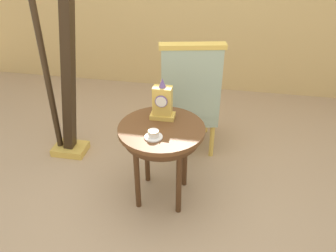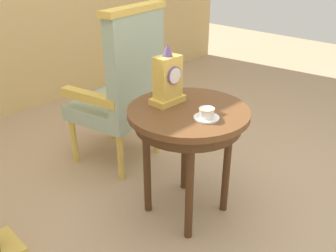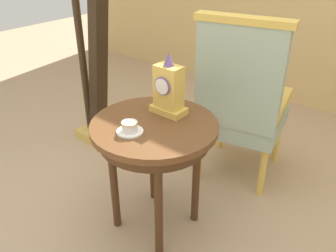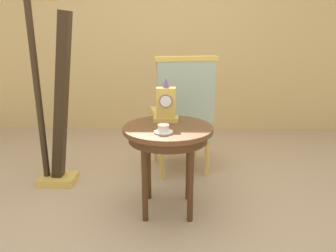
% 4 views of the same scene
% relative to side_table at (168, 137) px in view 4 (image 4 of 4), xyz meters
% --- Properties ---
extents(ground_plane, '(10.00, 10.00, 0.00)m').
position_rel_side_table_xyz_m(ground_plane, '(-0.09, -0.04, -0.59)').
color(ground_plane, tan).
extents(wall_back, '(6.00, 0.10, 2.80)m').
position_rel_side_table_xyz_m(wall_back, '(-0.09, 2.21, 0.81)').
color(wall_back, tan).
rests_on(wall_back, ground).
extents(side_table, '(0.66, 0.66, 0.68)m').
position_rel_side_table_xyz_m(side_table, '(0.00, 0.00, 0.00)').
color(side_table, brown).
rests_on(side_table, ground).
extents(teacup_left, '(0.13, 0.13, 0.06)m').
position_rel_side_table_xyz_m(teacup_left, '(-0.03, -0.15, 0.11)').
color(teacup_left, white).
rests_on(teacup_left, side_table).
extents(mantel_clock, '(0.19, 0.11, 0.34)m').
position_rel_side_table_xyz_m(mantel_clock, '(-0.02, 0.14, 0.22)').
color(mantel_clock, gold).
rests_on(mantel_clock, side_table).
extents(armchair, '(0.64, 0.63, 1.14)m').
position_rel_side_table_xyz_m(armchair, '(0.12, 0.70, -0.00)').
color(armchair, '#9EB299').
rests_on(armchair, ground).
extents(harp, '(0.40, 0.24, 1.72)m').
position_rel_side_table_xyz_m(harp, '(-0.99, 0.44, 0.10)').
color(harp, gold).
rests_on(harp, ground).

